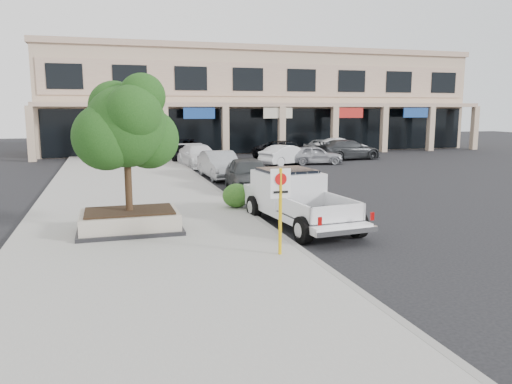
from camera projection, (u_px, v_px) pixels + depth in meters
The scene contains 19 objects.
ground at pixel (330, 237), 15.61m from camera, with size 120.00×120.00×0.00m, color black.
sidewalk at pixel (138, 208), 19.71m from camera, with size 8.00×52.00×0.15m, color gray.
curb at pixel (235, 203), 20.83m from camera, with size 0.20×52.00×0.15m, color gray.
strip_mall at pixel (259, 101), 49.15m from camera, with size 40.55×12.43×9.50m.
planter at pixel (130, 221), 15.71m from camera, with size 3.20×2.20×0.68m.
planter_tree at pixel (130, 127), 15.40m from camera, with size 2.90×2.55×4.00m.
no_parking_sign at pixel (280, 199), 13.01m from camera, with size 0.55×0.09×2.30m.
hedge at pixel (236, 196), 19.47m from camera, with size 1.10×0.99×0.94m, color #134415.
pickup_truck at pixel (301, 200), 16.85m from camera, with size 2.20×5.93×1.87m, color white, non-canonical shape.
curb_car_a at pixel (249, 175), 23.95m from camera, with size 1.97×4.90×1.67m, color #2F3335.
curb_car_b at pixel (220, 165), 28.57m from camera, with size 1.66×4.75×1.56m, color #94979B.
curb_car_c at pixel (199, 156), 34.15m from camera, with size 2.14×5.25×1.52m, color white.
curb_car_d at pixel (187, 150), 38.56m from camera, with size 2.71×5.88×1.63m, color black.
lot_car_a at pixel (315, 155), 35.92m from camera, with size 1.61×3.99×1.36m, color #A3A4AA.
lot_car_b at pixel (287, 155), 35.51m from camera, with size 1.50×4.30×1.42m, color silver.
lot_car_c at pixel (348, 150), 39.23m from camera, with size 2.20×5.41×1.57m, color #292B2E.
lot_car_d at pixel (286, 150), 39.17m from camera, with size 2.48×5.39×1.50m, color black.
lot_car_e at pixel (325, 146), 43.63m from camera, with size 1.69×4.19×1.43m, color #A6AAAE.
lot_car_f at pixel (342, 147), 42.00m from camera, with size 1.59×4.57×1.51m, color white.
Camera 1 is at (-6.56, -13.86, 3.97)m, focal length 35.00 mm.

